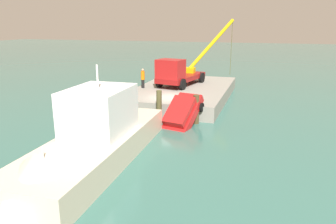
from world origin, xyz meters
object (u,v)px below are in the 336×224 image
Objects in this scene: dock_worker at (143,78)px; salvaged_car at (180,117)px; crane_truck at (180,72)px; moored_yacht at (79,165)px.

salvaged_car is at bearing 39.18° from dock_worker.
moored_yacht is at bearing -0.23° from crane_truck.
dock_worker is 15.68m from moored_yacht.
dock_worker is 0.13× the size of moored_yacht.
moored_yacht is (15.34, 2.87, -1.53)m from dock_worker.
crane_truck is at bearing 123.96° from dock_worker.
crane_truck reaches higher than salvaged_car.
crane_truck is at bearing 179.77° from moored_yacht.
moored_yacht is at bearing -16.06° from salvaged_car.
salvaged_car is at bearing 15.89° from crane_truck.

